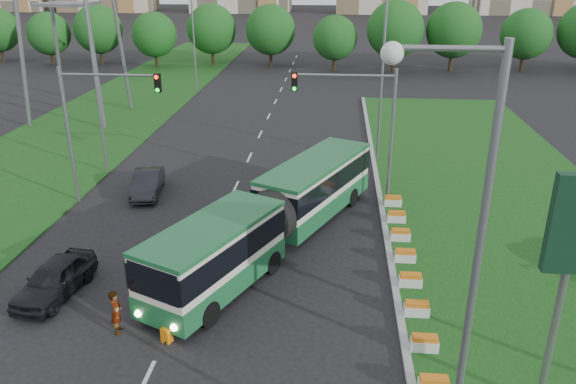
# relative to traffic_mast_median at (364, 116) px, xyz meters

# --- Properties ---
(ground) EXTENTS (360.00, 360.00, 0.00)m
(ground) POSITION_rel_traffic_mast_median_xyz_m (-4.78, -10.00, -5.35)
(ground) COLOR black
(ground) RESTS_ON ground
(grass_median) EXTENTS (14.00, 60.00, 0.15)m
(grass_median) POSITION_rel_traffic_mast_median_xyz_m (8.22, -2.00, -5.27)
(grass_median) COLOR #164714
(grass_median) RESTS_ON ground
(median_kerb) EXTENTS (0.30, 60.00, 0.18)m
(median_kerb) POSITION_rel_traffic_mast_median_xyz_m (1.27, -2.00, -5.26)
(median_kerb) COLOR #9C9C9C
(median_kerb) RESTS_ON ground
(left_verge) EXTENTS (12.00, 110.00, 0.10)m
(left_verge) POSITION_rel_traffic_mast_median_xyz_m (-22.78, 15.00, -5.30)
(left_verge) COLOR #164714
(left_verge) RESTS_ON ground
(lane_markings) EXTENTS (0.20, 100.00, 0.01)m
(lane_markings) POSITION_rel_traffic_mast_median_xyz_m (-7.78, 10.00, -5.35)
(lane_markings) COLOR beige
(lane_markings) RESTS_ON ground
(flower_planters) EXTENTS (1.10, 18.10, 0.60)m
(flower_planters) POSITION_rel_traffic_mast_median_xyz_m (1.92, -9.20, -4.90)
(flower_planters) COLOR silver
(flower_planters) RESTS_ON grass_median
(traffic_mast_median) EXTENTS (5.76, 0.32, 8.00)m
(traffic_mast_median) POSITION_rel_traffic_mast_median_xyz_m (0.00, 0.00, 0.00)
(traffic_mast_median) COLOR gray
(traffic_mast_median) RESTS_ON ground
(traffic_mast_left) EXTENTS (5.76, 0.32, 8.00)m
(traffic_mast_left) POSITION_rel_traffic_mast_median_xyz_m (-15.16, -1.00, 0.00)
(traffic_mast_left) COLOR gray
(traffic_mast_left) RESTS_ON ground
(street_lamps) EXTENTS (36.00, 60.00, 12.00)m
(street_lamps) POSITION_rel_traffic_mast_median_xyz_m (-7.78, 0.00, 0.65)
(street_lamps) COLOR gray
(street_lamps) RESTS_ON ground
(tree_line) EXTENTS (120.00, 8.00, 9.00)m
(tree_line) POSITION_rel_traffic_mast_median_xyz_m (5.22, 45.00, -0.85)
(tree_line) COLOR #155219
(tree_line) RESTS_ON ground
(articulated_bus) EXTENTS (2.71, 17.35, 2.86)m
(articulated_bus) POSITION_rel_traffic_mast_median_xyz_m (-4.70, -5.61, -3.60)
(articulated_bus) COLOR silver
(articulated_bus) RESTS_ON ground
(car_left_near) EXTENTS (2.39, 4.72, 1.54)m
(car_left_near) POSITION_rel_traffic_mast_median_xyz_m (-13.30, -10.97, -4.58)
(car_left_near) COLOR black
(car_left_near) RESTS_ON ground
(car_left_far) EXTENTS (2.25, 4.63, 1.46)m
(car_left_far) POSITION_rel_traffic_mast_median_xyz_m (-12.96, 0.45, -4.62)
(car_left_far) COLOR black
(car_left_far) RESTS_ON ground
(pedestrian) EXTENTS (0.54, 0.72, 1.81)m
(pedestrian) POSITION_rel_traffic_mast_median_xyz_m (-9.69, -13.32, -4.45)
(pedestrian) COLOR gray
(pedestrian) RESTS_ON ground
(shopping_trolley) EXTENTS (0.36, 0.38, 0.61)m
(shopping_trolley) POSITION_rel_traffic_mast_median_xyz_m (-7.64, -13.76, -5.05)
(shopping_trolley) COLOR orange
(shopping_trolley) RESTS_ON ground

